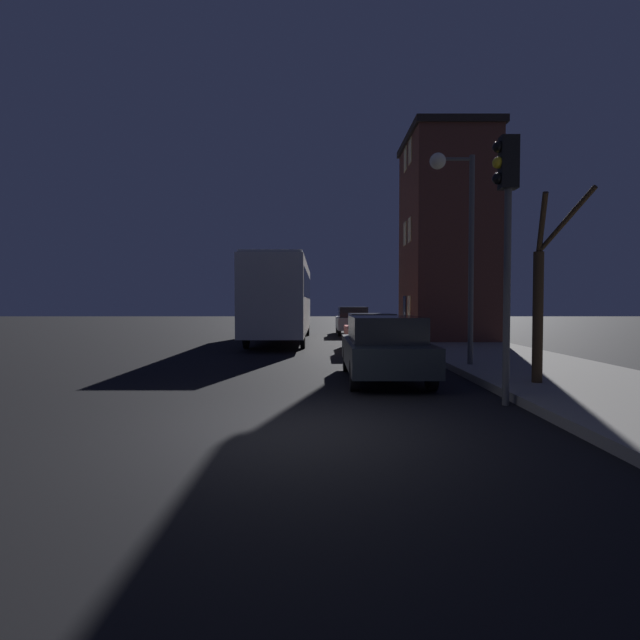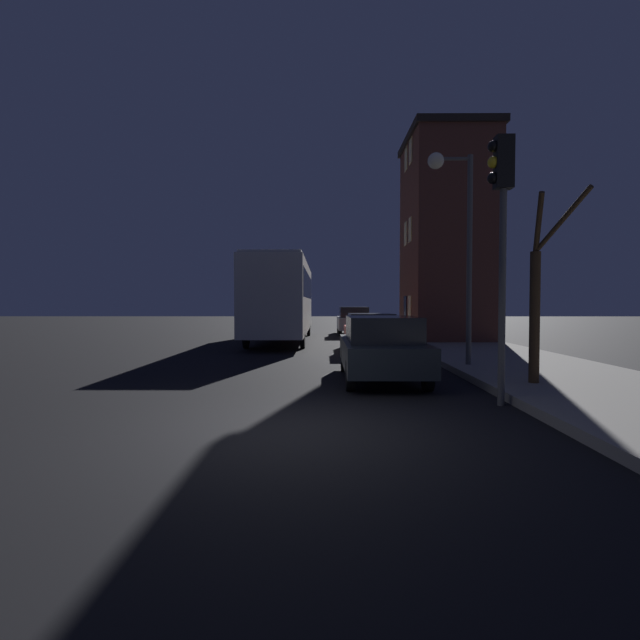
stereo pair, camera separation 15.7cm
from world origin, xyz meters
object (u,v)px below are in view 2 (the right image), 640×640
at_px(traffic_light, 501,214).
at_px(bare_tree, 538,296).
at_px(streetlamp, 455,217).
at_px(car_far_lane, 353,320).
at_px(car_mid_lane, 370,331).
at_px(car_near_lane, 381,347).
at_px(bus, 282,294).

height_order(traffic_light, bare_tree, traffic_light).
xyz_separation_m(streetlamp, bare_tree, (0.85, -3.14, -2.13)).
bearing_deg(traffic_light, car_far_lane, 94.06).
bearing_deg(streetlamp, car_far_lane, 96.74).
height_order(car_mid_lane, car_far_lane, car_far_lane).
bearing_deg(traffic_light, car_near_lane, 121.76).
height_order(bus, car_mid_lane, bus).
relative_size(traffic_light, car_mid_lane, 1.15).
relative_size(bus, car_mid_lane, 2.95).
relative_size(car_mid_lane, car_far_lane, 0.90).
bearing_deg(car_near_lane, traffic_light, -58.24).
xyz_separation_m(traffic_light, bare_tree, (1.24, 1.36, -1.40)).
distance_m(car_near_lane, car_far_lane, 16.72).
bearing_deg(car_near_lane, car_far_lane, 88.81).
distance_m(streetlamp, car_far_lane, 15.46).
distance_m(bus, car_mid_lane, 6.25).
relative_size(bare_tree, car_far_lane, 0.83).
relative_size(bare_tree, car_near_lane, 0.85).
bearing_deg(car_far_lane, car_near_lane, -91.19).
bearing_deg(car_mid_lane, car_near_lane, -93.37).
distance_m(bare_tree, bus, 14.82).
bearing_deg(streetlamp, bus, 117.67).
distance_m(traffic_light, bus, 15.66).
distance_m(streetlamp, bus, 11.77).
bearing_deg(bus, car_mid_lane, -52.54).
bearing_deg(streetlamp, car_near_lane, -141.22).
xyz_separation_m(car_mid_lane, car_far_lane, (-0.07, 9.54, 0.09)).
xyz_separation_m(traffic_light, car_near_lane, (-1.73, 2.80, -2.55)).
bearing_deg(bare_tree, car_mid_lane, 106.51).
xyz_separation_m(streetlamp, car_mid_lane, (-1.70, 5.47, -3.32)).
height_order(streetlamp, car_far_lane, streetlamp).
relative_size(bare_tree, car_mid_lane, 0.92).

